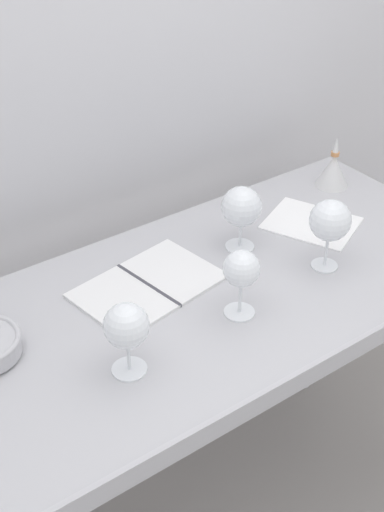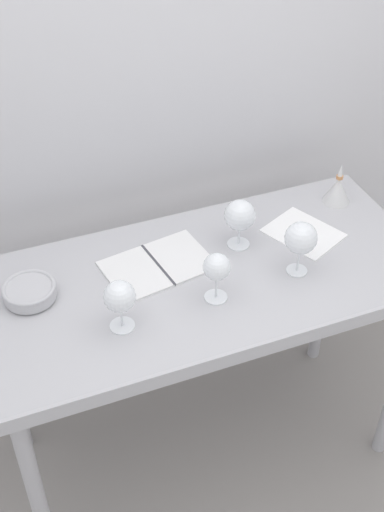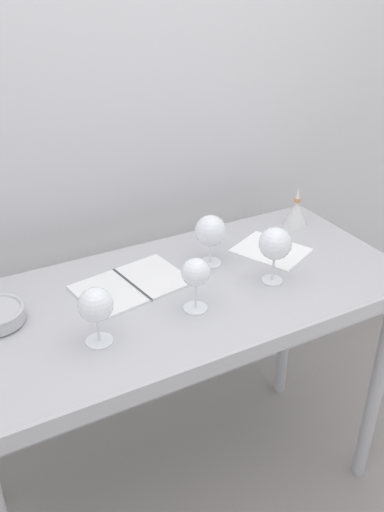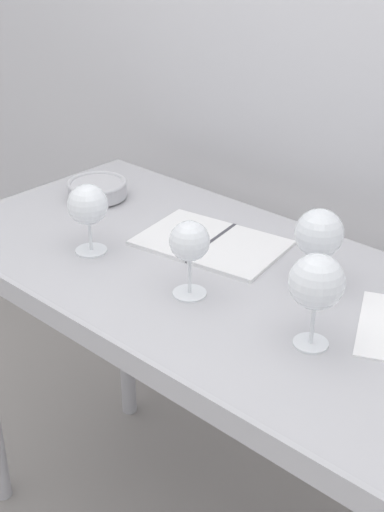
{
  "view_description": "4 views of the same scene",
  "coord_description": "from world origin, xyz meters",
  "px_view_note": "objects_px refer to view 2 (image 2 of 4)",
  "views": [
    {
      "loc": [
        -0.79,
        -1.02,
        1.88
      ],
      "look_at": [
        -0.03,
        0.04,
        0.97
      ],
      "focal_mm": 48.91,
      "sensor_mm": 36.0,
      "label": 1
    },
    {
      "loc": [
        -0.6,
        -1.43,
        2.27
      ],
      "look_at": [
        -0.02,
        0.05,
        0.94
      ],
      "focal_mm": 47.38,
      "sensor_mm": 36.0,
      "label": 2
    },
    {
      "loc": [
        -0.62,
        -1.23,
        1.79
      ],
      "look_at": [
        0.04,
        -0.0,
        1.01
      ],
      "focal_mm": 38.3,
      "sensor_mm": 36.0,
      "label": 3
    },
    {
      "loc": [
        0.81,
        -1.0,
        1.63
      ],
      "look_at": [
        -0.06,
        -0.05,
        0.94
      ],
      "focal_mm": 48.95,
      "sensor_mm": 36.0,
      "label": 4
    }
  ],
  "objects_px": {
    "wine_glass_far_right": "(240,216)",
    "tasting_sheet_upper": "(303,233)",
    "wine_glass_near_center": "(217,268)",
    "tasting_bowl": "(30,291)",
    "wine_glass_near_right": "(301,239)",
    "decanter_funnel": "(338,189)",
    "wine_glass_near_left": "(120,298)",
    "open_notebook": "(158,265)"
  },
  "relations": [
    {
      "from": "open_notebook",
      "to": "tasting_sheet_upper",
      "type": "relative_size",
      "value": 1.57
    },
    {
      "from": "wine_glass_near_right",
      "to": "wine_glass_near_center",
      "type": "relative_size",
      "value": 1.12
    },
    {
      "from": "wine_glass_near_center",
      "to": "open_notebook",
      "type": "xyz_separation_m",
      "value": [
        -0.11,
        0.2,
        -0.11
      ]
    },
    {
      "from": "wine_glass_far_right",
      "to": "wine_glass_near_center",
      "type": "distance_m",
      "value": 0.26
    },
    {
      "from": "wine_glass_near_left",
      "to": "wine_glass_far_right",
      "type": "distance_m",
      "value": 0.5
    },
    {
      "from": "wine_glass_far_right",
      "to": "tasting_bowl",
      "type": "height_order",
      "value": "wine_glass_far_right"
    },
    {
      "from": "open_notebook",
      "to": "decanter_funnel",
      "type": "height_order",
      "value": "decanter_funnel"
    },
    {
      "from": "wine_glass_near_center",
      "to": "decanter_funnel",
      "type": "relative_size",
      "value": 1.07
    },
    {
      "from": "wine_glass_near_right",
      "to": "tasting_sheet_upper",
      "type": "height_order",
      "value": "wine_glass_near_right"
    },
    {
      "from": "wine_glass_far_right",
      "to": "tasting_sheet_upper",
      "type": "height_order",
      "value": "wine_glass_far_right"
    },
    {
      "from": "decanter_funnel",
      "to": "tasting_sheet_upper",
      "type": "bearing_deg",
      "value": -148.17
    },
    {
      "from": "decanter_funnel",
      "to": "open_notebook",
      "type": "bearing_deg",
      "value": -171.54
    },
    {
      "from": "wine_glass_near_center",
      "to": "tasting_bowl",
      "type": "xyz_separation_m",
      "value": [
        -0.51,
        0.2,
        -0.09
      ]
    },
    {
      "from": "wine_glass_far_right",
      "to": "wine_glass_near_center",
      "type": "xyz_separation_m",
      "value": [
        -0.16,
        -0.2,
        0.0
      ]
    },
    {
      "from": "wine_glass_near_right",
      "to": "tasting_bowl",
      "type": "bearing_deg",
      "value": 167.34
    },
    {
      "from": "open_notebook",
      "to": "decanter_funnel",
      "type": "relative_size",
      "value": 2.39
    },
    {
      "from": "wine_glass_near_center",
      "to": "open_notebook",
      "type": "distance_m",
      "value": 0.25
    },
    {
      "from": "wine_glass_near_right",
      "to": "decanter_funnel",
      "type": "distance_m",
      "value": 0.42
    },
    {
      "from": "wine_glass_near_right",
      "to": "tasting_sheet_upper",
      "type": "bearing_deg",
      "value": 55.48
    },
    {
      "from": "open_notebook",
      "to": "wine_glass_near_left",
      "type": "bearing_deg",
      "value": -139.64
    },
    {
      "from": "wine_glass_near_center",
      "to": "tasting_sheet_upper",
      "type": "bearing_deg",
      "value": 24.75
    },
    {
      "from": "tasting_sheet_upper",
      "to": "tasting_bowl",
      "type": "distance_m",
      "value": 0.9
    },
    {
      "from": "open_notebook",
      "to": "wine_glass_near_center",
      "type": "bearing_deg",
      "value": -69.34
    },
    {
      "from": "wine_glass_near_left",
      "to": "open_notebook",
      "type": "distance_m",
      "value": 0.29
    },
    {
      "from": "wine_glass_far_right",
      "to": "decanter_funnel",
      "type": "distance_m",
      "value": 0.44
    },
    {
      "from": "tasting_sheet_upper",
      "to": "decanter_funnel",
      "type": "height_order",
      "value": "decanter_funnel"
    },
    {
      "from": "wine_glass_near_left",
      "to": "tasting_bowl",
      "type": "relative_size",
      "value": 1.02
    },
    {
      "from": "wine_glass_far_right",
      "to": "wine_glass_near_center",
      "type": "height_order",
      "value": "wine_glass_far_right"
    },
    {
      "from": "wine_glass_near_center",
      "to": "tasting_bowl",
      "type": "relative_size",
      "value": 1.02
    },
    {
      "from": "wine_glass_near_left",
      "to": "wine_glass_near_right",
      "type": "relative_size",
      "value": 0.89
    },
    {
      "from": "wine_glass_far_right",
      "to": "wine_glass_near_right",
      "type": "distance_m",
      "value": 0.22
    },
    {
      "from": "decanter_funnel",
      "to": "wine_glass_far_right",
      "type": "bearing_deg",
      "value": -166.96
    },
    {
      "from": "wine_glass_far_right",
      "to": "wine_glass_near_right",
      "type": "xyz_separation_m",
      "value": [
        0.11,
        -0.18,
        0.01
      ]
    },
    {
      "from": "wine_glass_near_left",
      "to": "decanter_funnel",
      "type": "relative_size",
      "value": 1.07
    },
    {
      "from": "open_notebook",
      "to": "wine_glass_far_right",
      "type": "bearing_deg",
      "value": -7.81
    },
    {
      "from": "open_notebook",
      "to": "decanter_funnel",
      "type": "distance_m",
      "value": 0.71
    },
    {
      "from": "wine_glass_far_right",
      "to": "open_notebook",
      "type": "height_order",
      "value": "wine_glass_far_right"
    },
    {
      "from": "wine_glass_near_center",
      "to": "wine_glass_near_right",
      "type": "bearing_deg",
      "value": 3.9
    },
    {
      "from": "wine_glass_near_left",
      "to": "decanter_funnel",
      "type": "distance_m",
      "value": 0.93
    },
    {
      "from": "tasting_bowl",
      "to": "decanter_funnel",
      "type": "xyz_separation_m",
      "value": [
        1.09,
        0.1,
        0.02
      ]
    },
    {
      "from": "wine_glass_far_right",
      "to": "open_notebook",
      "type": "distance_m",
      "value": 0.3
    },
    {
      "from": "wine_glass_near_center",
      "to": "open_notebook",
      "type": "bearing_deg",
      "value": 119.82
    }
  ]
}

